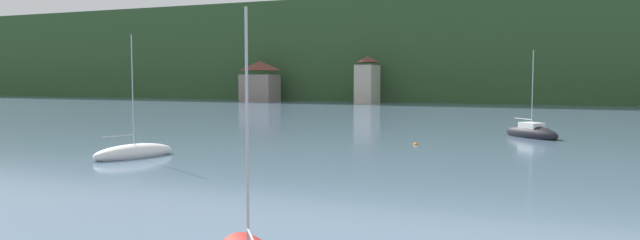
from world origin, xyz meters
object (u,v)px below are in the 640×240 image
object	(u,v)px
shore_building_west	(260,82)
sailboat_far_7	(531,133)
shore_building_westcentral	(367,80)
mooring_buoy_near	(416,145)
sailboat_mid_1	(134,153)

from	to	relation	value
shore_building_west	sailboat_far_7	bearing A→B (deg)	-44.65
shore_building_west	sailboat_far_7	xyz separation A→B (m)	(54.26, -53.59, -3.60)
shore_building_west	shore_building_westcentral	distance (m)	22.76
shore_building_west	mooring_buoy_near	distance (m)	78.04
sailboat_mid_1	mooring_buoy_near	xyz separation A→B (m)	(14.44, 13.04, -0.27)
shore_building_westcentral	mooring_buoy_near	size ratio (longest dim) A/B	23.13
shore_building_westcentral	sailboat_far_7	size ratio (longest dim) A/B	1.18
shore_building_west	mooring_buoy_near	size ratio (longest dim) A/B	21.40
sailboat_far_7	mooring_buoy_near	xyz separation A→B (m)	(-7.45, -8.73, -0.37)
sailboat_far_7	mooring_buoy_near	distance (m)	11.48
shore_building_westcentral	shore_building_west	bearing A→B (deg)	-179.44
shore_building_west	mooring_buoy_near	world-z (taller)	shore_building_west
shore_building_west	sailboat_mid_1	world-z (taller)	shore_building_west
shore_building_westcentral	sailboat_mid_1	bearing A→B (deg)	-82.75
mooring_buoy_near	sailboat_mid_1	bearing A→B (deg)	-137.92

